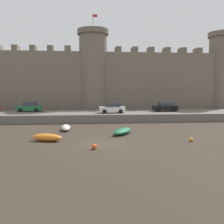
{
  "coord_description": "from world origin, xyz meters",
  "views": [
    {
      "loc": [
        -1.48,
        -23.79,
        5.06
      ],
      "look_at": [
        1.4,
        5.27,
        2.5
      ],
      "focal_mm": 42.0,
      "sensor_mm": 36.0,
      "label": 1
    }
  ],
  "objects_px": {
    "rowboat_midflat_left": "(47,137)",
    "rowboat_foreground_right": "(66,127)",
    "car_quay_west": "(165,107)",
    "car_quay_centre_west": "(112,108)",
    "rowboat_near_channel_left": "(123,131)",
    "mooring_buoy_near_channel": "(94,147)",
    "car_quay_centre_east": "(29,107)",
    "mooring_buoy_off_centre": "(191,139)"
  },
  "relations": [
    {
      "from": "mooring_buoy_off_centre",
      "to": "car_quay_centre_west",
      "type": "relative_size",
      "value": 0.1
    },
    {
      "from": "mooring_buoy_near_channel",
      "to": "car_quay_west",
      "type": "bearing_deg",
      "value": 59.56
    },
    {
      "from": "car_quay_centre_west",
      "to": "car_quay_west",
      "type": "height_order",
      "value": "same"
    },
    {
      "from": "rowboat_near_channel_left",
      "to": "rowboat_midflat_left",
      "type": "bearing_deg",
      "value": -157.95
    },
    {
      "from": "rowboat_foreground_right",
      "to": "car_quay_west",
      "type": "relative_size",
      "value": 0.84
    },
    {
      "from": "mooring_buoy_near_channel",
      "to": "car_quay_centre_east",
      "type": "distance_m",
      "value": 25.83
    },
    {
      "from": "rowboat_near_channel_left",
      "to": "mooring_buoy_off_centre",
      "type": "bearing_deg",
      "value": -38.18
    },
    {
      "from": "mooring_buoy_near_channel",
      "to": "mooring_buoy_off_centre",
      "type": "bearing_deg",
      "value": 14.07
    },
    {
      "from": "rowboat_midflat_left",
      "to": "mooring_buoy_near_channel",
      "type": "bearing_deg",
      "value": -41.28
    },
    {
      "from": "car_quay_centre_west",
      "to": "car_quay_centre_east",
      "type": "xyz_separation_m",
      "value": [
        -13.74,
        3.79,
        0.0
      ]
    },
    {
      "from": "mooring_buoy_near_channel",
      "to": "car_quay_centre_east",
      "type": "xyz_separation_m",
      "value": [
        -10.22,
        23.66,
        1.79
      ]
    },
    {
      "from": "car_quay_centre_east",
      "to": "rowboat_midflat_left",
      "type": "bearing_deg",
      "value": -73.75
    },
    {
      "from": "mooring_buoy_near_channel",
      "to": "car_quay_centre_west",
      "type": "xyz_separation_m",
      "value": [
        3.52,
        19.87,
        1.79
      ]
    },
    {
      "from": "rowboat_midflat_left",
      "to": "rowboat_near_channel_left",
      "type": "distance_m",
      "value": 8.49
    },
    {
      "from": "rowboat_near_channel_left",
      "to": "car_quay_centre_east",
      "type": "bearing_deg",
      "value": 129.47
    },
    {
      "from": "rowboat_midflat_left",
      "to": "mooring_buoy_off_centre",
      "type": "xyz_separation_m",
      "value": [
        13.91,
        -1.56,
        -0.18
      ]
    },
    {
      "from": "mooring_buoy_near_channel",
      "to": "car_quay_west",
      "type": "xyz_separation_m",
      "value": [
        12.85,
        21.87,
        1.79
      ]
    },
    {
      "from": "mooring_buoy_off_centre",
      "to": "car_quay_centre_east",
      "type": "xyz_separation_m",
      "value": [
        -19.66,
        21.29,
        1.81
      ]
    },
    {
      "from": "rowboat_near_channel_left",
      "to": "mooring_buoy_off_centre",
      "type": "xyz_separation_m",
      "value": [
        6.04,
        -4.75,
        -0.16
      ]
    },
    {
      "from": "car_quay_centre_west",
      "to": "rowboat_midflat_left",
      "type": "bearing_deg",
      "value": -116.62
    },
    {
      "from": "rowboat_midflat_left",
      "to": "rowboat_near_channel_left",
      "type": "xyz_separation_m",
      "value": [
        7.87,
        3.19,
        -0.02
      ]
    },
    {
      "from": "rowboat_midflat_left",
      "to": "mooring_buoy_near_channel",
      "type": "xyz_separation_m",
      "value": [
        4.47,
        -3.93,
        -0.16
      ]
    },
    {
      "from": "mooring_buoy_near_channel",
      "to": "car_quay_west",
      "type": "height_order",
      "value": "car_quay_west"
    },
    {
      "from": "rowboat_foreground_right",
      "to": "car_quay_centre_west",
      "type": "height_order",
      "value": "car_quay_centre_west"
    },
    {
      "from": "rowboat_near_channel_left",
      "to": "mooring_buoy_off_centre",
      "type": "height_order",
      "value": "rowboat_near_channel_left"
    },
    {
      "from": "rowboat_midflat_left",
      "to": "rowboat_foreground_right",
      "type": "xyz_separation_m",
      "value": [
        1.33,
        6.66,
        -0.03
      ]
    },
    {
      "from": "car_quay_centre_west",
      "to": "rowboat_foreground_right",
      "type": "bearing_deg",
      "value": -125.67
    },
    {
      "from": "mooring_buoy_off_centre",
      "to": "car_quay_west",
      "type": "height_order",
      "value": "car_quay_west"
    },
    {
      "from": "rowboat_midflat_left",
      "to": "car_quay_centre_west",
      "type": "xyz_separation_m",
      "value": [
        7.99,
        15.94,
        1.63
      ]
    },
    {
      "from": "rowboat_near_channel_left",
      "to": "car_quay_centre_west",
      "type": "xyz_separation_m",
      "value": [
        0.12,
        12.76,
        1.66
      ]
    },
    {
      "from": "rowboat_midflat_left",
      "to": "rowboat_near_channel_left",
      "type": "height_order",
      "value": "rowboat_midflat_left"
    },
    {
      "from": "rowboat_foreground_right",
      "to": "car_quay_west",
      "type": "xyz_separation_m",
      "value": [
        16.0,
        11.29,
        1.67
      ]
    },
    {
      "from": "rowboat_foreground_right",
      "to": "mooring_buoy_off_centre",
      "type": "relative_size",
      "value": 8.38
    },
    {
      "from": "rowboat_midflat_left",
      "to": "mooring_buoy_near_channel",
      "type": "relative_size",
      "value": 7.14
    },
    {
      "from": "mooring_buoy_off_centre",
      "to": "rowboat_foreground_right",
      "type": "bearing_deg",
      "value": 146.84
    },
    {
      "from": "rowboat_near_channel_left",
      "to": "car_quay_west",
      "type": "height_order",
      "value": "car_quay_west"
    },
    {
      "from": "rowboat_foreground_right",
      "to": "car_quay_centre_east",
      "type": "xyz_separation_m",
      "value": [
        -7.08,
        13.07,
        1.67
      ]
    },
    {
      "from": "rowboat_foreground_right",
      "to": "car_quay_centre_west",
      "type": "relative_size",
      "value": 0.84
    },
    {
      "from": "mooring_buoy_off_centre",
      "to": "car_quay_west",
      "type": "bearing_deg",
      "value": 80.07
    },
    {
      "from": "rowboat_midflat_left",
      "to": "rowboat_near_channel_left",
      "type": "relative_size",
      "value": 0.81
    },
    {
      "from": "rowboat_midflat_left",
      "to": "rowboat_foreground_right",
      "type": "distance_m",
      "value": 6.79
    },
    {
      "from": "rowboat_foreground_right",
      "to": "car_quay_centre_east",
      "type": "height_order",
      "value": "car_quay_centre_east"
    }
  ]
}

